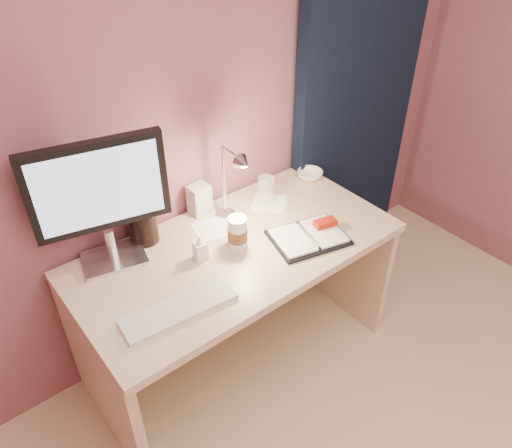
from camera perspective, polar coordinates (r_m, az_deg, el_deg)
room at (r=2.70m, az=10.35°, el=15.68°), size 3.50×3.50×3.50m
desk at (r=2.32m, az=-3.22°, el=-6.04°), size 1.40×0.70×0.73m
monitor at (r=1.95m, az=-17.39°, el=3.31°), size 0.51×0.23×0.55m
keyboard at (r=1.87m, az=-8.74°, el=-9.60°), size 0.44×0.17×0.02m
planner at (r=2.18m, az=6.16°, el=-1.34°), size 0.37×0.31×0.05m
paper_b at (r=2.23m, az=-5.10°, el=-0.55°), size 0.19×0.19×0.00m
paper_c at (r=2.39m, az=1.53°, el=2.42°), size 0.22×0.22×0.00m
coffee_cup at (r=2.10m, az=-2.13°, el=-0.97°), size 0.09×0.09×0.14m
clear_cup at (r=2.36m, az=1.14°, el=3.90°), size 0.08×0.08×0.14m
bowl at (r=2.59m, az=6.18°, el=5.62°), size 0.14×0.14×0.04m
lotion_bottle at (r=2.05m, az=-6.41°, el=-2.61°), size 0.06×0.06×0.12m
dark_jar at (r=2.17m, az=-12.86°, el=0.07°), size 0.12×0.12×0.18m
product_box at (r=2.31m, az=-6.49°, el=2.83°), size 0.10×0.08×0.14m
desk_lamp at (r=2.12m, az=-2.09°, el=5.09°), size 0.09×0.23×0.38m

